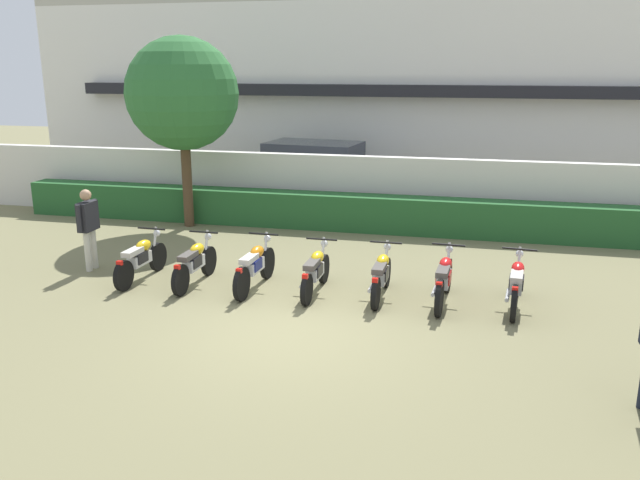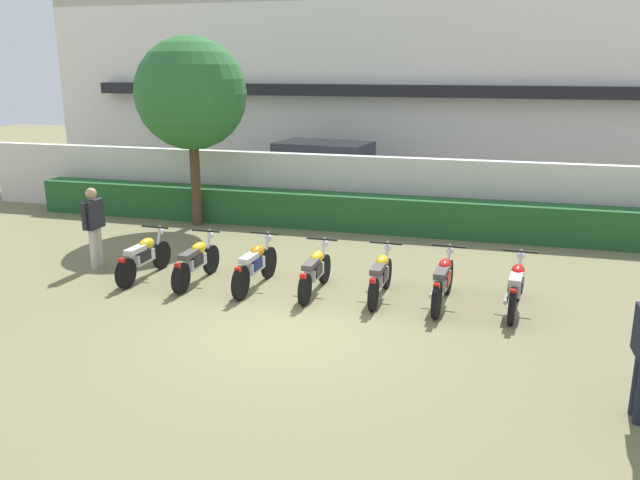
{
  "view_description": "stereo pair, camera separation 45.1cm",
  "coord_description": "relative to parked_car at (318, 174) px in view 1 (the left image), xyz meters",
  "views": [
    {
      "loc": [
        2.69,
        -9.19,
        4.12
      ],
      "look_at": [
        0.0,
        2.12,
        0.95
      ],
      "focal_mm": 36.27,
      "sensor_mm": 36.0,
      "label": 1
    },
    {
      "loc": [
        3.13,
        -9.08,
        4.12
      ],
      "look_at": [
        0.0,
        2.12,
        0.95
      ],
      "focal_mm": 36.27,
      "sensor_mm": 36.0,
      "label": 2
    }
  ],
  "objects": [
    {
      "name": "ground",
      "position": [
        1.79,
        -9.45,
        -0.94
      ],
      "size": [
        60.0,
        60.0,
        0.0
      ],
      "primitive_type": "plane",
      "color": "olive"
    },
    {
      "name": "building",
      "position": [
        1.79,
        5.02,
        2.24
      ],
      "size": [
        24.68,
        6.5,
        6.36
      ],
      "color": "white",
      "rests_on": "ground"
    },
    {
      "name": "compound_wall",
      "position": [
        1.79,
        -2.05,
        -0.03
      ],
      "size": [
        23.45,
        0.3,
        1.82
      ],
      "primitive_type": "cube",
      "color": "silver",
      "rests_on": "ground"
    },
    {
      "name": "hedge_row",
      "position": [
        1.79,
        -2.75,
        -0.48
      ],
      "size": [
        18.76,
        0.7,
        0.91
      ],
      "primitive_type": "cube",
      "color": "#235628",
      "rests_on": "ground"
    },
    {
      "name": "parked_car",
      "position": [
        0.0,
        0.0,
        0.0
      ],
      "size": [
        4.7,
        2.55,
        1.89
      ],
      "rotation": [
        0.0,
        0.0,
        -0.13
      ],
      "color": "navy",
      "rests_on": "ground"
    },
    {
      "name": "tree_near_inspector",
      "position": [
        -2.71,
        -3.33,
        2.46
      ],
      "size": [
        2.83,
        2.83,
        4.83
      ],
      "color": "#4C3823",
      "rests_on": "ground"
    },
    {
      "name": "motorcycle_in_row_0",
      "position": [
        -1.74,
        -7.67,
        -0.49
      ],
      "size": [
        0.6,
        1.87,
        0.95
      ],
      "rotation": [
        0.0,
        0.0,
        1.53
      ],
      "color": "black",
      "rests_on": "ground"
    },
    {
      "name": "motorcycle_in_row_1",
      "position": [
        -0.6,
        -7.68,
        -0.49
      ],
      "size": [
        0.6,
        1.85,
        0.95
      ],
      "rotation": [
        0.0,
        0.0,
        1.55
      ],
      "color": "black",
      "rests_on": "ground"
    },
    {
      "name": "motorcycle_in_row_2",
      "position": [
        0.6,
        -7.64,
        -0.48
      ],
      "size": [
        0.6,
        1.94,
        0.97
      ],
      "rotation": [
        0.0,
        0.0,
        1.52
      ],
      "color": "black",
      "rests_on": "ground"
    },
    {
      "name": "motorcycle_in_row_3",
      "position": [
        1.78,
        -7.62,
        -0.5
      ],
      "size": [
        0.6,
        1.82,
        0.94
      ],
      "rotation": [
        0.0,
        0.0,
        1.55
      ],
      "color": "black",
      "rests_on": "ground"
    },
    {
      "name": "motorcycle_in_row_4",
      "position": [
        2.99,
        -7.56,
        -0.5
      ],
      "size": [
        0.6,
        1.8,
        0.94
      ],
      "rotation": [
        0.0,
        0.0,
        1.55
      ],
      "color": "black",
      "rests_on": "ground"
    },
    {
      "name": "motorcycle_in_row_5",
      "position": [
        4.11,
        -7.6,
        -0.48
      ],
      "size": [
        0.6,
        1.92,
        0.98
      ],
      "rotation": [
        0.0,
        0.0,
        1.51
      ],
      "color": "black",
      "rests_on": "ground"
    },
    {
      "name": "motorcycle_in_row_6",
      "position": [
        5.34,
        -7.55,
        -0.48
      ],
      "size": [
        0.6,
        1.87,
        0.97
      ],
      "rotation": [
        0.0,
        0.0,
        1.48
      ],
      "color": "black",
      "rests_on": "ground"
    },
    {
      "name": "inspector_person",
      "position": [
        -3.09,
        -7.28,
        0.07
      ],
      "size": [
        0.23,
        0.68,
        1.69
      ],
      "color": "beige",
      "rests_on": "ground"
    }
  ]
}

